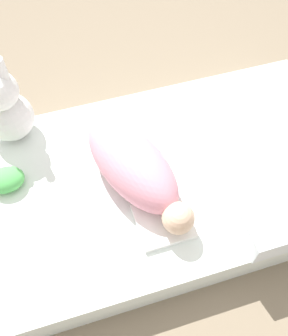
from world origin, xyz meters
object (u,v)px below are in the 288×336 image
(pillow, at_px, (284,203))
(bunny_plush, at_px, (5,108))
(swaddled_baby, at_px, (134,167))
(turtle_plush, at_px, (5,180))

(pillow, distance_m, bunny_plush, 0.99)
(swaddled_baby, distance_m, turtle_plush, 0.44)
(swaddled_baby, xyz_separation_m, bunny_plush, (0.37, -0.34, 0.05))
(bunny_plush, bearing_deg, swaddled_baby, 137.69)
(pillow, distance_m, turtle_plush, 0.93)
(pillow, relative_size, bunny_plush, 0.97)
(pillow, xyz_separation_m, turtle_plush, (0.85, -0.36, -0.01))
(turtle_plush, bearing_deg, bunny_plush, -104.14)
(swaddled_baby, bearing_deg, bunny_plush, -151.92)
(turtle_plush, bearing_deg, pillow, 157.17)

